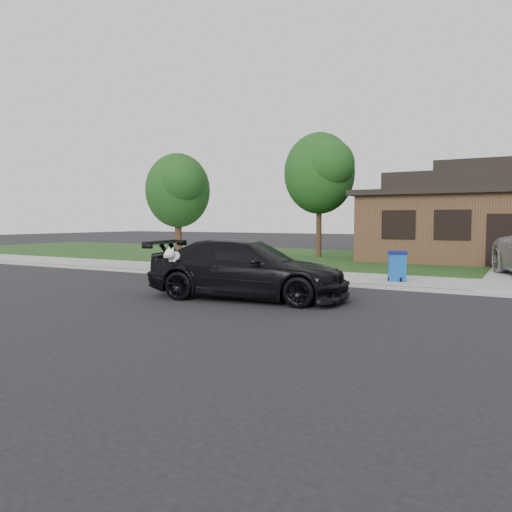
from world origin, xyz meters
The scene contains 9 objects.
ground centered at (0.00, 0.00, 0.00)m, with size 120.00×120.00×0.00m, color black.
sidewalk centered at (0.00, 5.00, 0.06)m, with size 60.00×3.00×0.12m, color gray.
curb centered at (0.00, 3.50, 0.06)m, with size 60.00×0.12×0.12m, color gray.
lawn centered at (0.00, 13.00, 0.07)m, with size 60.00×13.00×0.13m, color #193814.
sedan centered at (-1.32, 0.07, 0.76)m, with size 5.48×2.82×1.52m.
recycling_bin centered at (1.42, 4.77, 0.59)m, with size 0.70×0.70×0.93m.
house centered at (4.00, 15.00, 2.13)m, with size 12.60×8.60×4.65m.
tree_0 centered at (-4.34, 12.88, 4.48)m, with size 3.78×3.60×6.34m.
tree_2 centered at (-7.38, 5.11, 3.27)m, with size 2.73×2.60×4.59m.
Camera 1 is at (5.08, -11.02, 2.02)m, focal length 35.00 mm.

